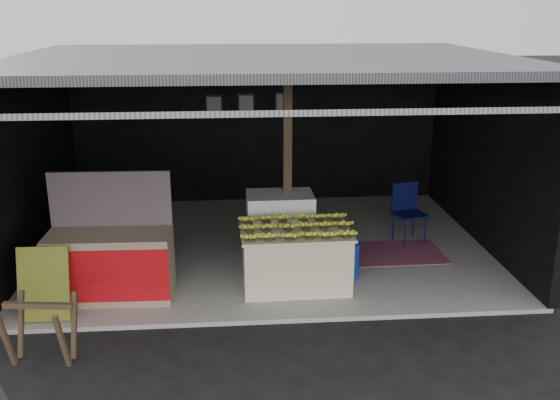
{
  "coord_description": "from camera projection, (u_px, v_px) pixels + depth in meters",
  "views": [
    {
      "loc": [
        -0.51,
        -6.77,
        3.72
      ],
      "look_at": [
        0.16,
        1.54,
        1.1
      ],
      "focal_mm": 40.0,
      "sensor_mm": 36.0,
      "label": 1
    }
  ],
  "objects": [
    {
      "name": "green_signboard",
      "position": [
        44.0,
        284.0,
        7.48
      ],
      "size": [
        0.61,
        0.27,
        0.89
      ],
      "primitive_type": "cube",
      "rotation": [
        -0.25,
        0.0,
        0.0
      ],
      "color": "black",
      "rests_on": "concrete_slab"
    },
    {
      "name": "sawhorse",
      "position": [
        40.0,
        325.0,
        6.64
      ],
      "size": [
        0.74,
        0.7,
        0.72
      ],
      "rotation": [
        0.0,
        0.0,
        -0.12
      ],
      "color": "#463523",
      "rests_on": "ground"
    },
    {
      "name": "plastic_chair",
      "position": [
        407.0,
        207.0,
        9.97
      ],
      "size": [
        0.55,
        0.55,
        0.95
      ],
      "rotation": [
        0.0,
        0.0,
        0.26
      ],
      "color": "#0A0E39",
      "rests_on": "concrete_slab"
    },
    {
      "name": "neighbor_stall",
      "position": [
        111.0,
        262.0,
        8.04
      ],
      "size": [
        1.59,
        0.75,
        1.62
      ],
      "rotation": [
        0.0,
        0.0,
        -0.03
      ],
      "color": "#998466",
      "rests_on": "concrete_slab"
    },
    {
      "name": "picture_frames",
      "position": [
        248.0,
        105.0,
        11.65
      ],
      "size": [
        1.62,
        0.04,
        0.46
      ],
      "color": "black",
      "rests_on": "shophouse"
    },
    {
      "name": "magenta_rug",
      "position": [
        393.0,
        253.0,
        9.6
      ],
      "size": [
        1.51,
        1.02,
        0.01
      ],
      "primitive_type": "cube",
      "rotation": [
        0.0,
        0.0,
        0.01
      ],
      "color": "maroon",
      "rests_on": "concrete_slab"
    },
    {
      "name": "white_crate",
      "position": [
        280.0,
        229.0,
        9.1
      ],
      "size": [
        0.96,
        0.67,
        1.06
      ],
      "rotation": [
        0.0,
        0.0,
        0.01
      ],
      "color": "white",
      "rests_on": "concrete_slab"
    },
    {
      "name": "banana_pile",
      "position": [
        296.0,
        225.0,
        8.21
      ],
      "size": [
        1.36,
        0.83,
        0.16
      ],
      "primitive_type": null,
      "rotation": [
        0.0,
        0.0,
        0.02
      ],
      "color": "yellow",
      "rests_on": "banana_table"
    },
    {
      "name": "concrete_slab",
      "position": [
        265.0,
        246.0,
        9.96
      ],
      "size": [
        7.0,
        5.0,
        0.06
      ],
      "primitive_type": "cube",
      "color": "gray",
      "rests_on": "ground"
    },
    {
      "name": "banana_table",
      "position": [
        296.0,
        259.0,
        8.35
      ],
      "size": [
        1.48,
        0.93,
        0.81
      ],
      "rotation": [
        0.0,
        0.0,
        0.02
      ],
      "color": "silver",
      "rests_on": "concrete_slab"
    },
    {
      "name": "ground",
      "position": [
        277.0,
        324.0,
        7.59
      ],
      "size": [
        80.0,
        80.0,
        0.0
      ],
      "primitive_type": "plane",
      "color": "black",
      "rests_on": "ground"
    },
    {
      "name": "water_barrel",
      "position": [
        348.0,
        261.0,
        8.71
      ],
      "size": [
        0.32,
        0.32,
        0.48
      ],
      "primitive_type": "cylinder",
      "color": "#0E349C",
      "rests_on": "concrete_slab"
    },
    {
      "name": "shophouse",
      "position": [
        263.0,
        114.0,
        9.64
      ],
      "size": [
        7.4,
        7.29,
        3.02
      ],
      "color": "black",
      "rests_on": "ground"
    }
  ]
}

